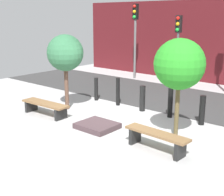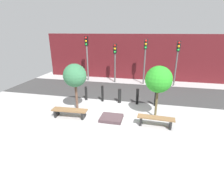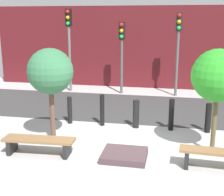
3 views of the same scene
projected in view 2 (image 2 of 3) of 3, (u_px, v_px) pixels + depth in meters
The scene contains 17 objects.
ground_plane at pixel (114, 113), 9.66m from camera, with size 18.00×18.00×0.00m, color #A1A1A1.
road_strip at pixel (125, 91), 13.16m from camera, with size 18.00×4.05×0.01m, color #353535.
building_facade at pixel (132, 57), 16.07m from camera, with size 16.20×0.50×4.02m, color #511419.
bench_left at pixel (70, 111), 9.12m from camera, with size 1.87×0.58×0.44m.
bench_right at pixel (156, 120), 8.23m from camera, with size 1.74×0.49×0.48m.
planter_bed at pixel (111, 118), 8.95m from camera, with size 1.11×0.97×0.16m, color #443337.
tree_behind_left_bench at pixel (75, 76), 9.40m from camera, with size 1.26×1.26×2.65m.
tree_behind_right_bench at pixel (159, 80), 8.50m from camera, with size 1.32×1.32×2.71m.
bollard_far_left at pixel (86, 93), 11.37m from camera, with size 0.15×0.15×0.91m, color black.
bollard_left at pixel (102, 94), 11.12m from camera, with size 0.15×0.15×1.04m, color black.
bollard_center at pixel (120, 96), 10.92m from camera, with size 0.20×0.20×0.90m, color black.
bollard_right at pixel (137, 97), 10.68m from camera, with size 0.16×0.16×1.00m, color black.
bollard_far_right at pixel (156, 99), 10.47m from camera, with size 0.18×0.18×0.92m, color black.
traffic_light_west at pixel (87, 51), 15.07m from camera, with size 0.28×0.27×3.84m.
traffic_light_mid_west at pixel (115, 56), 14.70m from camera, with size 0.28×0.27×3.27m.
traffic_light_mid_east at pixel (145, 54), 14.10m from camera, with size 0.28×0.27×3.66m.
traffic_light_east at pixel (177, 56), 13.62m from camera, with size 0.28×0.27×3.54m.
Camera 2 is at (1.76, -8.53, 4.26)m, focal length 28.00 mm.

